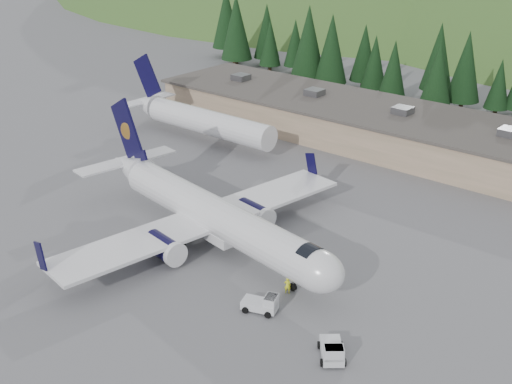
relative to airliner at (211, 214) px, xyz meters
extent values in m
plane|color=#5B5B5F|center=(1.05, -0.17, -3.21)|extent=(600.00, 600.00, 0.00)
cylinder|color=white|center=(1.05, -0.17, 0.16)|extent=(27.98, 8.05, 3.73)
ellipsoid|color=white|center=(14.75, -2.35, 0.16)|extent=(5.37, 4.44, 3.73)
cylinder|color=black|center=(13.77, -2.20, 0.61)|extent=(1.85, 3.25, 3.07)
cone|color=white|center=(-15.59, 2.49, 0.56)|extent=(6.46, 4.62, 3.73)
cube|color=white|center=(0.07, -0.01, -1.40)|extent=(8.33, 4.38, 0.99)
cube|color=white|center=(-0.91, 0.15, -0.83)|extent=(10.69, 34.13, 0.35)
cube|color=black|center=(0.28, 17.01, 0.46)|extent=(2.01, 0.46, 2.85)
cube|color=black|center=(-5.03, -16.26, 0.46)|extent=(2.01, 0.46, 2.85)
cylinder|color=black|center=(0.97, 5.66, -1.67)|extent=(4.47, 2.91, 2.28)
cylinder|color=white|center=(2.83, 5.37, -1.67)|extent=(0.97, 2.48, 2.42)
cube|color=white|center=(0.97, 5.66, -1.13)|extent=(2.19, 0.59, 0.89)
cylinder|color=black|center=(-0.84, -5.69, -1.67)|extent=(4.47, 2.91, 2.28)
cylinder|color=white|center=(1.02, -5.98, -1.67)|extent=(0.97, 2.48, 2.42)
cube|color=white|center=(-0.84, -5.69, -1.13)|extent=(2.19, 0.59, 0.89)
cube|color=black|center=(-15.39, 2.45, 5.19)|extent=(6.10, 1.26, 7.27)
ellipsoid|color=gold|center=(-15.16, 2.62, 5.00)|extent=(1.97, 0.49, 1.96)
ellipsoid|color=gold|center=(-15.23, 2.23, 5.00)|extent=(1.97, 0.49, 1.96)
cube|color=black|center=(-12.85, 2.05, 2.62)|extent=(2.74, 0.68, 1.96)
cube|color=white|center=(-16.08, 2.56, 1.05)|extent=(4.49, 12.64, 0.22)
cylinder|color=slate|center=(11.81, -1.88, -2.32)|extent=(0.23, 0.23, 1.78)
cylinder|color=black|center=(11.81, -1.88, -2.83)|extent=(0.79, 0.39, 0.75)
cylinder|color=slate|center=(-1.47, 2.94, -2.22)|extent=(0.27, 0.27, 1.98)
cylinder|color=black|center=(-1.08, 2.88, -2.66)|extent=(1.13, 0.51, 1.09)
cylinder|color=black|center=(-1.86, 3.01, -2.66)|extent=(1.13, 0.51, 1.09)
cylinder|color=slate|center=(-2.31, -2.34, -2.22)|extent=(0.27, 0.27, 1.98)
cylinder|color=black|center=(-1.92, -2.40, -2.66)|extent=(1.13, 0.51, 1.09)
cylinder|color=black|center=(-2.70, -2.28, -2.66)|extent=(1.13, 0.51, 1.09)
cylinder|color=white|center=(-20.95, 21.83, -0.01)|extent=(22.00, 3.60, 3.60)
cone|color=white|center=(-34.95, 21.83, 0.19)|extent=(5.00, 3.60, 3.60)
cube|color=black|center=(-33.95, 21.83, 4.79)|extent=(5.82, 0.28, 6.89)
cube|color=white|center=(-34.95, 21.83, 0.79)|extent=(2.40, 11.00, 0.20)
cube|color=silver|center=(11.50, -6.20, -2.65)|extent=(3.36, 2.43, 0.71)
cube|color=silver|center=(12.46, -5.86, -2.05)|extent=(1.42, 1.67, 0.91)
cube|color=black|center=(12.46, -5.86, -1.64)|extent=(1.29, 1.54, 0.10)
cylinder|color=black|center=(12.19, -5.10, -2.93)|extent=(0.61, 0.40, 0.57)
cylinder|color=black|center=(12.72, -6.62, -2.93)|extent=(0.61, 0.40, 0.57)
cylinder|color=black|center=(10.28, -5.77, -2.93)|extent=(0.61, 0.40, 0.57)
cylinder|color=black|center=(10.82, -7.29, -2.93)|extent=(0.61, 0.40, 0.57)
cube|color=silver|center=(19.67, -7.47, -2.63)|extent=(3.26, 3.44, 0.74)
cube|color=silver|center=(20.36, -8.27, -1.99)|extent=(1.81, 1.76, 0.95)
cube|color=black|center=(20.36, -8.27, -1.57)|extent=(1.66, 1.61, 0.11)
cylinder|color=black|center=(21.00, -7.72, -2.91)|extent=(0.56, 0.60, 0.59)
cylinder|color=black|center=(19.71, -8.82, -2.91)|extent=(0.56, 0.60, 0.59)
cylinder|color=black|center=(19.63, -6.12, -2.91)|extent=(0.56, 0.60, 0.59)
cylinder|color=black|center=(18.34, -7.21, -2.91)|extent=(0.56, 0.60, 0.59)
cube|color=gray|center=(-3.95, 37.83, -0.81)|extent=(70.00, 16.00, 4.80)
cube|color=#47423D|center=(-3.95, 37.83, 1.74)|extent=(71.00, 17.00, 0.40)
cube|color=slate|center=(-28.95, 37.83, 2.39)|extent=(2.50, 2.50, 1.00)
cube|color=slate|center=(-13.95, 37.83, 2.39)|extent=(2.50, 2.50, 1.00)
cube|color=slate|center=(1.05, 37.83, 2.39)|extent=(2.50, 2.50, 1.00)
cube|color=slate|center=(16.05, 37.83, 2.39)|extent=(2.50, 2.50, 1.00)
imported|color=#F5FB23|center=(11.69, -2.55, -2.41)|extent=(0.70, 0.64, 1.60)
cone|color=black|center=(-59.39, 67.81, 5.77)|extent=(6.58, 6.58, 13.46)
cone|color=black|center=(-53.92, 64.14, 2.18)|extent=(3.95, 3.95, 8.08)
cone|color=black|center=(-49.52, 60.01, 5.73)|extent=(6.55, 6.55, 13.41)
cone|color=black|center=(-46.46, 66.34, 4.35)|extent=(5.54, 5.54, 11.33)
cone|color=black|center=(-42.32, 62.32, 2.94)|extent=(4.51, 4.51, 9.22)
cone|color=black|center=(-37.85, 64.98, 3.09)|extent=(4.62, 4.62, 9.44)
cone|color=black|center=(-34.29, 63.44, 2.82)|extent=(4.42, 4.42, 9.04)
cone|color=black|center=(-28.23, 56.05, 5.71)|extent=(6.54, 6.54, 13.37)
cone|color=black|center=(-23.42, 56.50, 5.03)|extent=(6.04, 6.04, 12.36)
cone|color=black|center=(-20.29, 62.88, 3.74)|extent=(5.09, 5.09, 10.42)
cone|color=black|center=(-16.35, 59.97, 3.08)|extent=(4.61, 4.61, 9.43)
cone|color=black|center=(-11.14, 57.39, 3.15)|extent=(4.66, 4.66, 9.53)
cone|color=black|center=(-6.59, 64.96, 4.55)|extent=(5.69, 5.69, 11.63)
cone|color=black|center=(-2.24, 55.55, 3.88)|extent=(5.20, 5.20, 10.63)
cone|color=black|center=(0.18, 60.78, 4.47)|extent=(5.63, 5.63, 11.52)
cone|color=black|center=(5.62, 61.92, 2.22)|extent=(3.98, 3.98, 8.14)
ellipsoid|color=#345E23|center=(-88.95, 169.83, -78.21)|extent=(336.00, 240.00, 240.00)
camera|label=1|loc=(40.70, -41.68, 28.19)|focal=45.00mm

